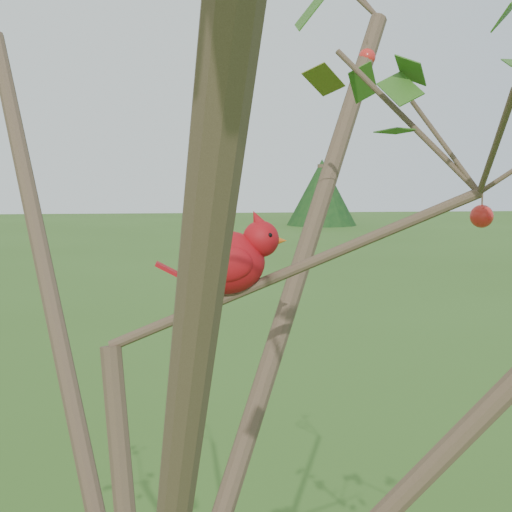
# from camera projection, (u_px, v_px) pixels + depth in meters

# --- Properties ---
(crabapple_tree) EXTENTS (2.35, 2.05, 2.95)m
(crabapple_tree) POSITION_uv_depth(u_px,v_px,m) (153.00, 249.00, 1.03)
(crabapple_tree) COLOR #463626
(crabapple_tree) RESTS_ON ground
(cardinal) EXTENTS (0.21, 0.11, 0.15)m
(cardinal) POSITION_uv_depth(u_px,v_px,m) (230.00, 259.00, 1.16)
(cardinal) COLOR #A20D18
(cardinal) RESTS_ON ground
(distant_trees) EXTENTS (41.07, 14.10, 2.87)m
(distant_trees) POSITION_uv_depth(u_px,v_px,m) (74.00, 200.00, 24.26)
(distant_trees) COLOR #463626
(distant_trees) RESTS_ON ground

